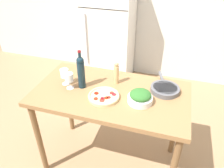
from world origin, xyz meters
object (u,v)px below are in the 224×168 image
Objects in this scene: wine_glass_near at (69,78)px; pepper_mill at (116,73)px; salad_bowl at (140,97)px; homemade_pizza at (104,96)px; refrigerator at (109,29)px; cast_iron_skillet at (165,89)px; wine_bottle at (81,72)px; wine_glass_far at (65,73)px.

pepper_mill reaches higher than wine_glass_near.
homemade_pizza is at bearing -173.43° from salad_bowl.
refrigerator is 4.40× the size of cast_iron_skillet.
homemade_pizza is (0.54, -1.83, 0.07)m from refrigerator.
refrigerator is 4.87× the size of wine_bottle.
refrigerator is 6.58× the size of homemade_pizza.
wine_bottle is 2.36× the size of wine_glass_far.
wine_glass_far is at bearing -161.61° from pepper_mill.
wine_bottle reaches higher than salad_bowl.
pepper_mill is 0.80× the size of homemade_pizza.
refrigerator reaches higher than wine_glass_far.
cast_iron_skillet is (1.03, -1.57, 0.08)m from refrigerator.
refrigerator is 1.88m from cast_iron_skillet.
cast_iron_skillet is (0.50, 0.26, 0.01)m from homemade_pizza.
refrigerator is at bearing 99.56° from wine_bottle.
wine_bottle is at bearing -2.18° from wine_glass_far.
wine_glass_near is at bearing -83.82° from refrigerator.
homemade_pizza is at bearing -22.21° from wine_bottle.
refrigerator reaches higher than homemade_pizza.
salad_bowl is (0.27, -0.22, -0.06)m from pepper_mill.
salad_bowl is at bearing 6.57° from homemade_pizza.
pepper_mill is at bearing -69.80° from refrigerator.
homemade_pizza is 0.56m from cast_iron_skillet.
wine_glass_near and wine_glass_far have the same top height.
pepper_mill is at bearing 140.70° from salad_bowl.
wine_glass_far is (0.12, -1.72, 0.17)m from refrigerator.
refrigerator is 11.49× the size of wine_glass_near.
pepper_mill is (0.58, -1.57, 0.16)m from refrigerator.
refrigerator is at bearing 93.98° from wine_glass_far.
homemade_pizza is (-0.04, -0.26, -0.09)m from pepper_mill.
wine_glass_far reaches higher than salad_bowl.
wine_bottle is 1.74× the size of salad_bowl.
wine_glass_near is at bearing -37.98° from wine_glass_far.
pepper_mill is 1.04× the size of salad_bowl.
salad_bowl reaches higher than homemade_pizza.
wine_bottle is at bearing -151.00° from pepper_mill.
wine_glass_near reaches higher than cast_iron_skillet.
wine_bottle is 0.77m from cast_iron_skillet.
wine_bottle is 1.35× the size of homemade_pizza.
homemade_pizza is (0.35, -0.05, -0.09)m from wine_glass_near.
homemade_pizza is (-0.31, -0.04, -0.03)m from salad_bowl.
pepper_mill is 0.54× the size of cast_iron_skillet.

